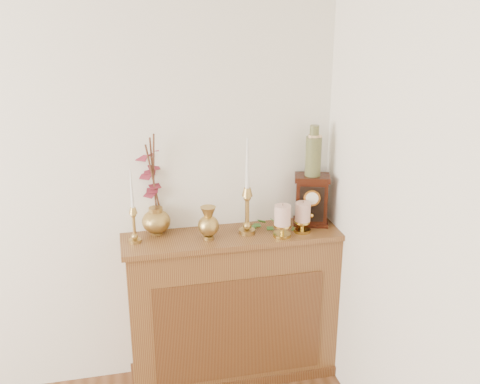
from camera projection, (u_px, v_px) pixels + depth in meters
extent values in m
cube|color=brown|center=(233.00, 309.00, 3.29)|extent=(1.20, 0.30, 0.90)
cube|color=brown|center=(239.00, 329.00, 3.17)|extent=(0.96, 0.01, 0.63)
cube|color=brown|center=(233.00, 236.00, 3.14)|extent=(1.24, 0.34, 0.03)
cube|color=brown|center=(234.00, 369.00, 3.43)|extent=(1.23, 0.33, 0.06)
cylinder|color=tan|center=(135.00, 241.00, 3.02)|extent=(0.07, 0.07, 0.02)
sphere|color=tan|center=(135.00, 236.00, 3.02)|extent=(0.04, 0.04, 0.04)
cylinder|color=tan|center=(134.00, 226.00, 3.00)|extent=(0.02, 0.02, 0.12)
sphere|color=tan|center=(133.00, 215.00, 2.97)|extent=(0.03, 0.03, 0.03)
cone|color=tan|center=(133.00, 210.00, 2.97)|extent=(0.04, 0.04, 0.03)
cone|color=silver|center=(132.00, 189.00, 2.93)|extent=(0.02, 0.02, 0.21)
cylinder|color=tan|center=(247.00, 231.00, 3.14)|extent=(0.09, 0.09, 0.02)
sphere|color=tan|center=(247.00, 226.00, 3.13)|extent=(0.05, 0.05, 0.05)
cylinder|color=tan|center=(247.00, 212.00, 3.10)|extent=(0.02, 0.02, 0.16)
sphere|color=tan|center=(247.00, 198.00, 3.07)|extent=(0.04, 0.04, 0.04)
cone|color=tan|center=(247.00, 192.00, 3.06)|extent=(0.06, 0.06, 0.05)
cone|color=silver|center=(247.00, 164.00, 3.01)|extent=(0.03, 0.03, 0.29)
cylinder|color=tan|center=(209.00, 237.00, 3.06)|extent=(0.06, 0.06, 0.02)
sphere|color=tan|center=(208.00, 226.00, 3.04)|extent=(0.12, 0.12, 0.12)
cone|color=tan|center=(208.00, 212.00, 3.01)|extent=(0.08, 0.08, 0.06)
cylinder|color=tan|center=(157.00, 233.00, 3.13)|extent=(0.07, 0.07, 0.01)
ellipsoid|color=tan|center=(156.00, 221.00, 3.11)|extent=(0.16, 0.16, 0.14)
cylinder|color=tan|center=(156.00, 210.00, 3.09)|extent=(0.08, 0.08, 0.03)
cylinder|color=#472819|center=(152.00, 176.00, 3.03)|extent=(0.07, 0.08, 0.38)
cylinder|color=#472819|center=(153.00, 173.00, 3.03)|extent=(0.03, 0.08, 0.41)
cylinder|color=#472819|center=(154.00, 170.00, 3.02)|extent=(0.02, 0.15, 0.43)
cylinder|color=gold|center=(282.00, 235.00, 3.10)|extent=(0.10, 0.10, 0.02)
cylinder|color=gold|center=(282.00, 230.00, 3.09)|extent=(0.02, 0.02, 0.04)
cylinder|color=gold|center=(282.00, 225.00, 3.08)|extent=(0.09, 0.09, 0.01)
cylinder|color=beige|center=(283.00, 215.00, 3.06)|extent=(0.09, 0.09, 0.11)
cylinder|color=#472819|center=(283.00, 205.00, 3.04)|extent=(0.00, 0.00, 0.01)
cylinder|color=gold|center=(302.00, 230.00, 3.16)|extent=(0.10, 0.10, 0.02)
cylinder|color=gold|center=(302.00, 226.00, 3.15)|extent=(0.02, 0.02, 0.04)
cylinder|color=gold|center=(302.00, 222.00, 3.14)|extent=(0.09, 0.09, 0.01)
cylinder|color=beige|center=(303.00, 212.00, 3.12)|extent=(0.09, 0.09, 0.11)
cylinder|color=#472819|center=(303.00, 202.00, 3.10)|extent=(0.00, 0.00, 0.01)
cube|color=#306125|center=(314.00, 220.00, 3.31)|extent=(0.06, 0.06, 0.00)
cube|color=#306125|center=(270.00, 231.00, 3.17)|extent=(0.06, 0.06, 0.00)
cube|color=#306125|center=(295.00, 229.00, 3.18)|extent=(0.05, 0.05, 0.00)
cube|color=#306125|center=(310.00, 220.00, 3.31)|extent=(0.06, 0.06, 0.00)
cube|color=#306125|center=(302.00, 221.00, 3.29)|extent=(0.05, 0.06, 0.00)
cube|color=#306125|center=(319.00, 223.00, 3.27)|extent=(0.04, 0.05, 0.00)
cube|color=#306125|center=(282.00, 231.00, 3.17)|extent=(0.05, 0.06, 0.00)
cube|color=#306125|center=(313.00, 220.00, 3.31)|extent=(0.05, 0.05, 0.00)
cube|color=#306125|center=(287.00, 231.00, 3.16)|extent=(0.05, 0.04, 0.00)
cube|color=#306125|center=(267.00, 232.00, 3.15)|extent=(0.05, 0.06, 0.00)
cube|color=#306125|center=(285.00, 223.00, 3.27)|extent=(0.04, 0.05, 0.00)
cube|color=#306125|center=(262.00, 221.00, 3.18)|extent=(0.05, 0.04, 0.02)
cube|color=#306125|center=(274.00, 221.00, 3.14)|extent=(0.05, 0.04, 0.02)
cube|color=#306125|center=(312.00, 216.00, 3.23)|extent=(0.04, 0.05, 0.02)
cube|color=#37120B|center=(310.00, 222.00, 3.27)|extent=(0.23, 0.19, 0.02)
cube|color=#37120B|center=(311.00, 201.00, 3.23)|extent=(0.21, 0.17, 0.26)
cube|color=#37120B|center=(312.00, 178.00, 3.18)|extent=(0.23, 0.19, 0.03)
cube|color=black|center=(312.00, 204.00, 3.17)|extent=(0.13, 0.05, 0.21)
cylinder|color=gold|center=(312.00, 198.00, 3.15)|extent=(0.09, 0.04, 0.09)
cylinder|color=silver|center=(312.00, 198.00, 3.15)|extent=(0.07, 0.03, 0.07)
sphere|color=gold|center=(311.00, 215.00, 3.19)|extent=(0.03, 0.03, 0.03)
cylinder|color=#1A3529|center=(313.00, 156.00, 3.14)|extent=(0.09, 0.09, 0.22)
cylinder|color=#1A3529|center=(314.00, 132.00, 3.09)|extent=(0.05, 0.05, 0.07)
cylinder|color=tan|center=(314.00, 136.00, 3.10)|extent=(0.06, 0.06, 0.02)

